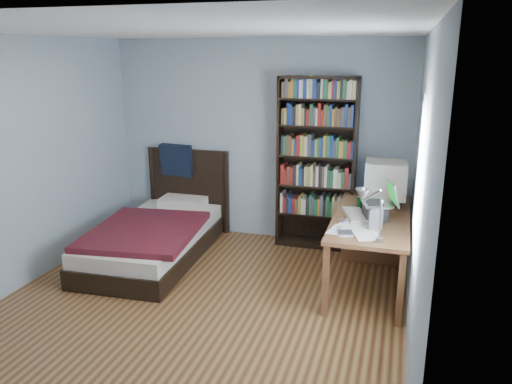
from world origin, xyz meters
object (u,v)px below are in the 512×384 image
(bookshelf, at_px, (317,164))
(desk, at_px, (373,228))
(laptop, at_px, (377,208))
(speaker, at_px, (376,220))
(desk_lamp, at_px, (366,200))
(soda_can, at_px, (360,202))
(keyboard, at_px, (356,215))
(bed, at_px, (158,234))
(crt_monitor, at_px, (384,180))

(bookshelf, bearing_deg, desk, -26.83)
(laptop, relative_size, speaker, 2.03)
(desk, height_order, desk_lamp, desk_lamp)
(speaker, xyz_separation_m, soda_can, (-0.21, 0.68, -0.04))
(keyboard, bearing_deg, bookshelf, 102.93)
(desk_lamp, distance_m, bed, 2.88)
(desk, height_order, bookshelf, bookshelf)
(desk, xyz_separation_m, laptop, (0.05, -0.59, 0.42))
(desk, relative_size, laptop, 4.40)
(soda_can, bearing_deg, desk, 58.39)
(crt_monitor, relative_size, soda_can, 4.29)
(laptop, bearing_deg, crt_monitor, 86.46)
(laptop, distance_m, bed, 2.59)
(speaker, distance_m, bed, 2.64)
(laptop, height_order, speaker, laptop)
(soda_can, bearing_deg, keyboard, -91.42)
(desk, xyz_separation_m, keyboard, (-0.15, -0.59, 0.33))
(speaker, bearing_deg, desk_lamp, -78.35)
(desk, xyz_separation_m, bookshelf, (-0.73, 0.37, 0.62))
(crt_monitor, distance_m, soda_can, 0.35)
(keyboard, xyz_separation_m, bookshelf, (-0.57, 0.96, 0.29))
(desk, distance_m, crt_monitor, 0.60)
(soda_can, distance_m, bed, 2.39)
(desk_lamp, bearing_deg, desk, 89.98)
(desk_lamp, relative_size, bed, 0.27)
(desk_lamp, height_order, keyboard, desk_lamp)
(desk_lamp, bearing_deg, bed, 155.11)
(laptop, bearing_deg, speaker, -88.34)
(crt_monitor, height_order, bed, crt_monitor)
(crt_monitor, height_order, keyboard, crt_monitor)
(laptop, relative_size, soda_can, 3.47)
(desk, relative_size, speaker, 8.93)
(laptop, relative_size, bed, 0.18)
(crt_monitor, height_order, bookshelf, bookshelf)
(bookshelf, bearing_deg, crt_monitor, -29.15)
(crt_monitor, xyz_separation_m, soda_can, (-0.23, -0.15, -0.22))
(laptop, distance_m, desk_lamp, 1.06)
(keyboard, relative_size, bed, 0.22)
(desk, relative_size, crt_monitor, 3.56)
(desk_lamp, relative_size, speaker, 3.00)
(desk_lamp, relative_size, bookshelf, 0.28)
(keyboard, bearing_deg, speaker, -74.56)
(speaker, distance_m, soda_can, 0.71)
(crt_monitor, bearing_deg, bed, -172.05)
(crt_monitor, xyz_separation_m, bed, (-2.55, -0.36, -0.75))
(crt_monitor, bearing_deg, keyboard, -115.45)
(soda_can, height_order, bookshelf, bookshelf)
(laptop, relative_size, bookshelf, 0.19)
(keyboard, height_order, bookshelf, bookshelf)
(keyboard, height_order, soda_can, soda_can)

